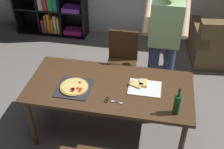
# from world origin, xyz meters

# --- Properties ---
(ground_plane) EXTENTS (12.00, 12.00, 0.00)m
(ground_plane) POSITION_xyz_m (0.00, 0.00, 0.00)
(ground_plane) COLOR gray
(dining_table) EXTENTS (1.86, 0.87, 0.75)m
(dining_table) POSITION_xyz_m (0.00, 0.00, 0.68)
(dining_table) COLOR #4C331E
(dining_table) RESTS_ON ground_plane
(chair_far_side) EXTENTS (0.42, 0.42, 0.90)m
(chair_far_side) POSITION_xyz_m (0.00, 0.92, 0.51)
(chair_far_side) COLOR #472D19
(chair_far_side) RESTS_ON ground_plane
(person_serving_pizza) EXTENTS (0.55, 0.54, 1.75)m
(person_serving_pizza) POSITION_xyz_m (0.55, 0.70, 1.00)
(person_serving_pizza) COLOR #38476B
(person_serving_pizza) RESTS_ON ground_plane
(pepperoni_pizza_on_tray) EXTENTS (0.37, 0.37, 0.04)m
(pepperoni_pizza_on_tray) POSITION_xyz_m (-0.38, -0.11, 0.77)
(pepperoni_pizza_on_tray) COLOR #2D2D33
(pepperoni_pizza_on_tray) RESTS_ON dining_table
(pizza_slices_on_towel) EXTENTS (0.36, 0.28, 0.03)m
(pizza_slices_on_towel) POSITION_xyz_m (0.37, 0.05, 0.76)
(pizza_slices_on_towel) COLOR white
(pizza_slices_on_towel) RESTS_ON dining_table
(wine_bottle) EXTENTS (0.07, 0.07, 0.32)m
(wine_bottle) POSITION_xyz_m (0.73, -0.29, 0.87)
(wine_bottle) COLOR #194723
(wine_bottle) RESTS_ON dining_table
(kitchen_scissors) EXTENTS (0.20, 0.09, 0.01)m
(kitchen_scissors) POSITION_xyz_m (0.06, -0.24, 0.76)
(kitchen_scissors) COLOR silver
(kitchen_scissors) RESTS_ON dining_table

